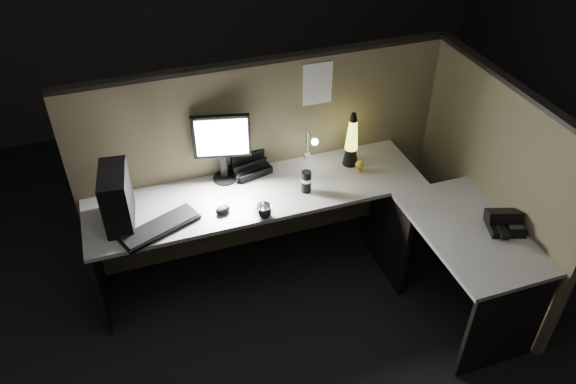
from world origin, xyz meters
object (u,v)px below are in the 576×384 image
object	(u,v)px
lava_lamp	(351,143)
pc_tower	(117,198)
monitor	(222,142)
desk_phone	(505,222)
keyboard	(160,228)

from	to	relation	value
lava_lamp	pc_tower	bearing A→B (deg)	-175.89
monitor	desk_phone	xyz separation A→B (m)	(1.52, -1.07, -0.25)
keyboard	desk_phone	xyz separation A→B (m)	(2.03, -0.68, 0.04)
pc_tower	lava_lamp	xyz separation A→B (m)	(1.62, 0.12, -0.02)
pc_tower	keyboard	bearing A→B (deg)	-28.99
lava_lamp	keyboard	bearing A→B (deg)	-169.04
lava_lamp	desk_phone	bearing A→B (deg)	-56.90
pc_tower	keyboard	size ratio (longest dim) A/B	0.74
monitor	pc_tower	bearing A→B (deg)	-149.11
monitor	lava_lamp	bearing A→B (deg)	5.16
pc_tower	desk_phone	bearing A→B (deg)	-13.41
pc_tower	desk_phone	size ratio (longest dim) A/B	1.45
monitor	desk_phone	size ratio (longest dim) A/B	1.93
monitor	lava_lamp	distance (m)	0.92
pc_tower	keyboard	xyz separation A→B (m)	(0.22, -0.16, -0.18)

